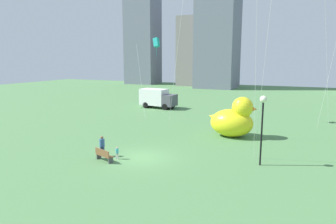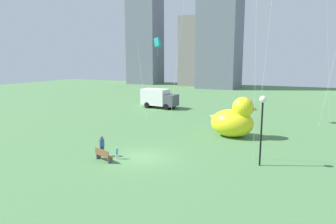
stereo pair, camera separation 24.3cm
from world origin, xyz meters
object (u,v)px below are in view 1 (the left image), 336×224
object	(u,v)px
park_bench	(104,155)
lamppost	(263,112)
person_adult	(102,145)
giant_inflatable_duck	(233,120)
box_truck	(157,99)
kite_teal	(156,43)
person_child	(117,152)

from	to	relation	value
park_bench	lamppost	bearing A→B (deg)	19.73
person_adult	giant_inflatable_duck	size ratio (longest dim) A/B	0.34
giant_inflatable_duck	box_truck	xyz separation A→B (m)	(-14.15, 12.70, -0.20)
kite_teal	lamppost	bearing A→B (deg)	-43.62
kite_teal	box_truck	bearing A→B (deg)	114.98
person_adult	lamppost	distance (m)	11.87
giant_inflatable_duck	kite_teal	size ratio (longest dim) A/B	0.46
person_adult	person_child	size ratio (longest dim) A/B	1.69
person_child	box_truck	xyz separation A→B (m)	(-7.80, 22.79, 0.92)
person_child	box_truck	world-z (taller)	box_truck
giant_inflatable_duck	lamppost	distance (m)	8.19
park_bench	giant_inflatable_duck	distance (m)	12.98
person_adult	giant_inflatable_duck	world-z (taller)	giant_inflatable_duck
person_adult	lamppost	size ratio (longest dim) A/B	0.32
lamppost	kite_teal	size ratio (longest dim) A/B	0.49
person_child	box_truck	distance (m)	24.10
giant_inflatable_duck	box_truck	bearing A→B (deg)	138.09
person_child	box_truck	size ratio (longest dim) A/B	0.16
person_child	giant_inflatable_duck	bearing A→B (deg)	57.81
person_child	kite_teal	world-z (taller)	kite_teal
person_child	kite_teal	size ratio (longest dim) A/B	0.09
person_adult	box_truck	world-z (taller)	box_truck
person_adult	kite_teal	xyz separation A→B (m)	(-3.81, 17.11, 8.43)
person_adult	lamppost	xyz separation A→B (m)	(11.17, 2.84, 2.85)
lamppost	box_truck	xyz separation A→B (m)	(-17.57, 19.85, -2.29)
giant_inflatable_duck	box_truck	world-z (taller)	giant_inflatable_duck
person_child	giant_inflatable_duck	size ratio (longest dim) A/B	0.20
box_truck	person_adult	bearing A→B (deg)	-74.23
park_bench	lamppost	size ratio (longest dim) A/B	0.34
giant_inflatable_duck	kite_teal	bearing A→B (deg)	148.33
person_adult	lamppost	bearing A→B (deg)	14.26
park_bench	kite_teal	size ratio (longest dim) A/B	0.17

